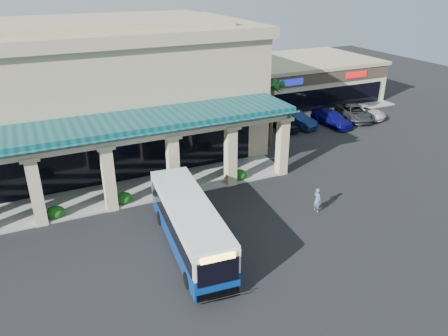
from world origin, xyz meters
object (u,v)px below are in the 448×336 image
car_white (295,119)px  car_gray (355,112)px  car_silver (283,122)px  transit_bus (189,225)px  pedestrian (317,200)px  car_extra (363,112)px  car_red (332,118)px

car_white → car_gray: 7.29m
car_white → car_silver: bearing=168.3°
transit_bus → pedestrian: transit_bus is taller
car_gray → car_extra: bearing=16.4°
car_silver → car_white: (1.57, 0.13, 0.05)m
transit_bus → car_silver: transit_bus is taller
car_silver → car_red: 5.43m
pedestrian → car_white: bearing=-32.1°
car_red → car_extra: bearing=2.3°
transit_bus → car_white: size_ratio=2.16×
pedestrian → car_white: pedestrian is taller
pedestrian → car_silver: 16.84m
pedestrian → car_silver: pedestrian is taller
car_gray → car_silver: bearing=-169.7°
car_silver → car_extra: size_ratio=0.89×
pedestrian → car_extra: 22.53m
car_silver → car_gray: car_gray is taller
car_silver → car_red: bearing=-6.0°
car_gray → car_extra: 1.22m
car_white → car_red: 3.95m
car_white → car_gray: size_ratio=0.86×
transit_bus → car_white: 23.75m
transit_bus → pedestrian: (9.25, 0.27, -0.60)m
pedestrian → car_red: pedestrian is taller
car_white → transit_bus: bearing=-154.8°
transit_bus → car_silver: 22.51m
car_silver → car_gray: size_ratio=0.78×
transit_bus → pedestrian: bearing=7.0°
car_red → car_white: bearing=156.7°
pedestrian → car_extra: pedestrian is taller
car_red → pedestrian: bearing=-135.5°
car_white → car_red: size_ratio=0.94×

